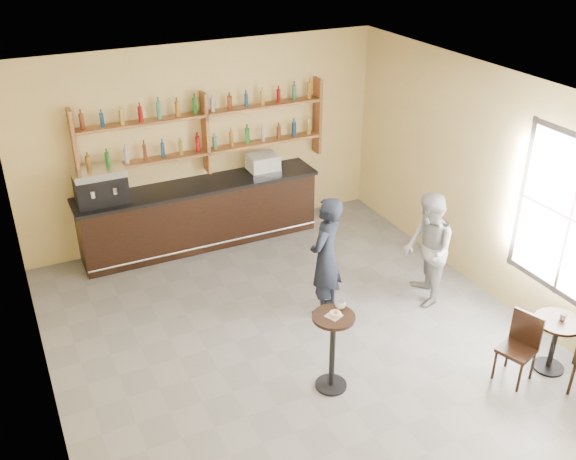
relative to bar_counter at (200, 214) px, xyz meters
name	(u,v)px	position (x,y,z in m)	size (l,w,h in m)	color
floor	(301,345)	(0.25, -3.15, -0.53)	(7.00, 7.00, 0.00)	slate
ceiling	(304,102)	(0.25, -3.15, 2.67)	(7.00, 7.00, 0.00)	white
wall_back	(204,143)	(0.25, 0.35, 1.07)	(7.00, 7.00, 0.00)	#EECF87
wall_front	(518,437)	(0.25, -6.65, 1.07)	(7.00, 7.00, 0.00)	#EECF87
wall_left	(33,298)	(-2.75, -3.15, 1.07)	(7.00, 7.00, 0.00)	#EECF87
wall_right	(500,190)	(3.25, -3.15, 1.07)	(7.00, 7.00, 0.00)	#EECF87
window_pane	(571,219)	(3.24, -4.35, 1.17)	(2.00, 2.00, 0.00)	white
window_frame	(570,219)	(3.24, -4.35, 1.17)	(0.04, 1.70, 2.10)	black
shelf_unit	(206,133)	(0.25, 0.22, 1.28)	(4.00, 0.26, 1.40)	brown
liquor_bottles	(205,123)	(0.25, 0.22, 1.45)	(3.68, 0.10, 1.00)	#8C5919
bar_counter	(200,214)	(0.00, 0.00, 0.00)	(3.93, 0.77, 1.06)	black
espresso_machine	(100,186)	(-1.50, 0.00, 0.80)	(0.74, 0.48, 0.53)	black
pastry_case	(263,164)	(1.13, 0.00, 0.68)	(0.51, 0.40, 0.30)	silver
pedestal_table	(332,352)	(0.21, -3.99, -0.03)	(0.49, 0.49, 1.00)	black
napkin	(334,316)	(0.21, -3.99, 0.47)	(0.16, 0.16, 0.00)	white
donut	(335,314)	(0.22, -4.00, 0.50)	(0.14, 0.14, 0.05)	#DE9851
cup_pedestal	(340,305)	(0.35, -3.89, 0.52)	(0.12, 0.12, 0.10)	white
man_main	(326,257)	(0.89, -2.60, 0.33)	(0.63, 0.41, 1.72)	black
cafe_table	(553,345)	(2.77, -4.87, -0.18)	(0.56, 0.56, 0.71)	black
cup_cafe	(563,316)	(2.82, -4.87, 0.22)	(0.10, 0.10, 0.09)	white
chair_west	(517,350)	(2.22, -4.82, -0.10)	(0.38, 0.38, 0.87)	black
patron_second	(428,250)	(2.28, -2.97, 0.29)	(0.79, 0.62, 1.63)	#A3A2A8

